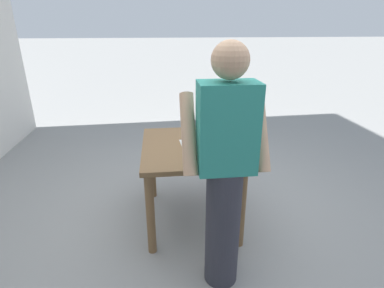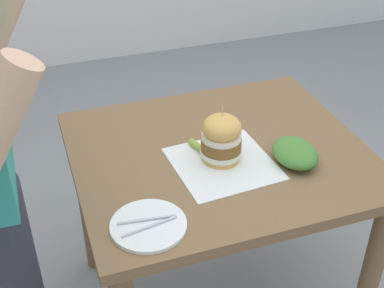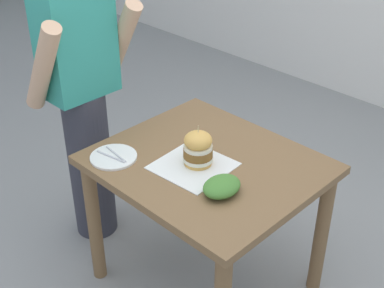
{
  "view_description": "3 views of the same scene",
  "coord_description": "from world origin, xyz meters",
  "px_view_note": "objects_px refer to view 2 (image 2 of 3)",
  "views": [
    {
      "loc": [
        0.26,
        2.45,
        1.77
      ],
      "look_at": [
        0.0,
        0.1,
        0.81
      ],
      "focal_mm": 28.0,
      "sensor_mm": 36.0,
      "label": 1
    },
    {
      "loc": [
        -1.39,
        0.58,
        1.8
      ],
      "look_at": [
        0.0,
        0.1,
        0.81
      ],
      "focal_mm": 50.0,
      "sensor_mm": 36.0,
      "label": 2
    },
    {
      "loc": [
        -1.52,
        -1.4,
        2.12
      ],
      "look_at": [
        0.0,
        0.1,
        0.81
      ],
      "focal_mm": 50.0,
      "sensor_mm": 36.0,
      "label": 3
    }
  ],
  "objects_px": {
    "pickle_spear": "(199,147)",
    "side_plate_with_forks": "(148,225)",
    "patio_table": "(219,181)",
    "sandwich": "(221,138)",
    "side_salad": "(295,153)"
  },
  "relations": [
    {
      "from": "pickle_spear",
      "to": "side_plate_with_forks",
      "type": "xyz_separation_m",
      "value": [
        -0.31,
        0.26,
        -0.01
      ]
    },
    {
      "from": "patio_table",
      "to": "sandwich",
      "type": "relative_size",
      "value": 5.0
    },
    {
      "from": "side_salad",
      "to": "patio_table",
      "type": "bearing_deg",
      "value": 57.06
    },
    {
      "from": "patio_table",
      "to": "pickle_spear",
      "type": "height_order",
      "value": "pickle_spear"
    },
    {
      "from": "side_plate_with_forks",
      "to": "side_salad",
      "type": "distance_m",
      "value": 0.56
    },
    {
      "from": "patio_table",
      "to": "side_salad",
      "type": "xyz_separation_m",
      "value": [
        -0.14,
        -0.21,
        0.17
      ]
    },
    {
      "from": "pickle_spear",
      "to": "patio_table",
      "type": "bearing_deg",
      "value": -106.94
    },
    {
      "from": "patio_table",
      "to": "pickle_spear",
      "type": "distance_m",
      "value": 0.16
    },
    {
      "from": "sandwich",
      "to": "side_plate_with_forks",
      "type": "xyz_separation_m",
      "value": [
        -0.24,
        0.31,
        -0.08
      ]
    },
    {
      "from": "sandwich",
      "to": "pickle_spear",
      "type": "relative_size",
      "value": 2.13
    },
    {
      "from": "patio_table",
      "to": "sandwich",
      "type": "distance_m",
      "value": 0.22
    },
    {
      "from": "sandwich",
      "to": "pickle_spear",
      "type": "xyz_separation_m",
      "value": [
        0.07,
        0.05,
        -0.07
      ]
    },
    {
      "from": "sandwich",
      "to": "side_plate_with_forks",
      "type": "distance_m",
      "value": 0.4
    },
    {
      "from": "sandwich",
      "to": "pickle_spear",
      "type": "bearing_deg",
      "value": 38.17
    },
    {
      "from": "pickle_spear",
      "to": "side_plate_with_forks",
      "type": "height_order",
      "value": "pickle_spear"
    }
  ]
}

